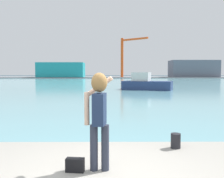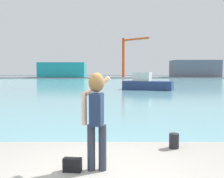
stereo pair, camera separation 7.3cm
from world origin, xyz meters
name	(u,v)px [view 1 (the left image)]	position (x,y,z in m)	size (l,w,h in m)	color
ground_plane	(110,82)	(0.00, 50.00, 0.00)	(220.00, 220.00, 0.00)	#334751
harbor_water	(110,82)	(0.00, 52.00, 0.01)	(140.00, 100.00, 0.02)	#6BA8B2
far_shore_dock	(110,77)	(0.00, 92.00, 0.18)	(140.00, 20.00, 0.36)	gray
person_photographer	(99,111)	(-0.03, 0.25, 1.53)	(0.53, 0.56, 1.74)	#2D3342
handbag	(75,165)	(-0.45, 0.18, 0.58)	(0.32, 0.14, 0.24)	black
harbor_bollard	(176,141)	(1.67, 1.50, 0.63)	(0.22, 0.22, 0.34)	black
boat_moored	(146,84)	(4.58, 26.16, 0.78)	(6.46, 4.39, 2.16)	navy
warehouse_left	(61,70)	(-18.06, 86.06, 3.02)	(16.81, 8.19, 5.32)	teal
warehouse_right	(193,69)	(31.80, 88.81, 3.50)	(17.52, 8.50, 6.29)	slate
port_crane	(125,53)	(5.57, 85.12, 9.21)	(9.13, 7.53, 14.28)	#D84C19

